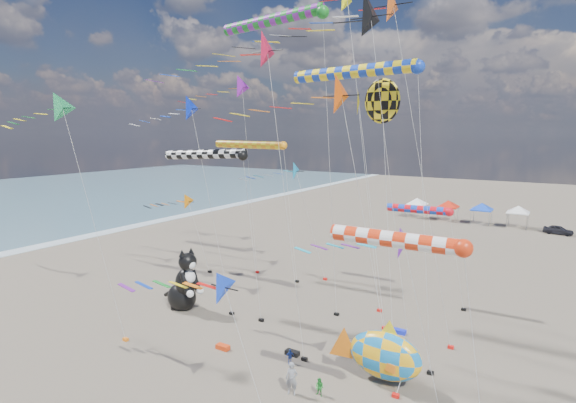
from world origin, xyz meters
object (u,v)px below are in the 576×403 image
at_px(person_adult, 292,379).
at_px(child_blue, 290,357).
at_px(fish_inflatable, 384,355).
at_px(child_green, 320,387).
at_px(parked_car, 558,230).
at_px(cat_inflatable, 184,278).

relative_size(person_adult, child_blue, 1.88).
height_order(fish_inflatable, child_green, fish_inflatable).
distance_m(fish_inflatable, person_adult, 5.34).
bearing_deg(child_green, parked_car, 82.81).
xyz_separation_m(fish_inflatable, parked_car, (7.48, 48.76, -1.04)).
bearing_deg(cat_inflatable, fish_inflatable, 3.34).
distance_m(child_green, child_blue, 3.72).
relative_size(cat_inflatable, person_adult, 2.84).
height_order(person_adult, parked_car, person_adult).
bearing_deg(cat_inflatable, child_blue, -4.30).
distance_m(cat_inflatable, child_green, 15.71).
bearing_deg(person_adult, parked_car, 58.24).
relative_size(fish_inflatable, child_blue, 5.89).
distance_m(person_adult, parked_car, 53.62).
xyz_separation_m(fish_inflatable, child_blue, (-5.57, -1.00, -1.19)).
height_order(cat_inflatable, person_adult, cat_inflatable).
distance_m(fish_inflatable, child_blue, 5.78).
bearing_deg(parked_car, person_adult, 176.13).
xyz_separation_m(cat_inflatable, parked_car, (24.71, 46.87, -1.91)).
relative_size(cat_inflatable, fish_inflatable, 0.91).
relative_size(fish_inflatable, parked_car, 1.51).
bearing_deg(child_blue, person_adult, -104.40).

